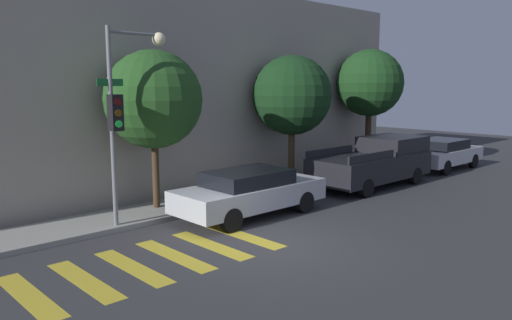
{
  "coord_description": "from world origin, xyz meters",
  "views": [
    {
      "loc": [
        -7.96,
        -8.14,
        3.77
      ],
      "look_at": [
        1.71,
        2.1,
        1.6
      ],
      "focal_mm": 35.0,
      "sensor_mm": 36.0,
      "label": 1
    }
  ],
  "objects_px": {
    "sedan_middle": "(442,153)",
    "tree_near_corner": "(153,100)",
    "pickup_truck": "(375,162)",
    "tree_far_end": "(370,83)",
    "traffic_light_pole": "(125,98)",
    "sedan_near_corner": "(250,191)",
    "tree_midblock": "(292,96)"
  },
  "relations": [
    {
      "from": "sedan_middle",
      "to": "tree_near_corner",
      "type": "relative_size",
      "value": 0.91
    },
    {
      "from": "tree_far_end",
      "to": "tree_near_corner",
      "type": "bearing_deg",
      "value": 180.0
    },
    {
      "from": "traffic_light_pole",
      "to": "sedan_near_corner",
      "type": "relative_size",
      "value": 1.13
    },
    {
      "from": "traffic_light_pole",
      "to": "sedan_middle",
      "type": "xyz_separation_m",
      "value": [
        14.7,
        -1.27,
        -2.68
      ]
    },
    {
      "from": "tree_far_end",
      "to": "traffic_light_pole",
      "type": "bearing_deg",
      "value": -175.41
    },
    {
      "from": "traffic_light_pole",
      "to": "pickup_truck",
      "type": "height_order",
      "value": "traffic_light_pole"
    },
    {
      "from": "pickup_truck",
      "to": "tree_far_end",
      "type": "bearing_deg",
      "value": 38.66
    },
    {
      "from": "tree_midblock",
      "to": "tree_far_end",
      "type": "distance_m",
      "value": 4.98
    },
    {
      "from": "sedan_middle",
      "to": "tree_far_end",
      "type": "xyz_separation_m",
      "value": [
        -2.42,
        2.25,
        3.06
      ]
    },
    {
      "from": "traffic_light_pole",
      "to": "tree_far_end",
      "type": "distance_m",
      "value": 12.32
    },
    {
      "from": "pickup_truck",
      "to": "tree_far_end",
      "type": "xyz_separation_m",
      "value": [
        2.82,
        2.25,
        2.88
      ]
    },
    {
      "from": "sedan_near_corner",
      "to": "tree_far_end",
      "type": "bearing_deg",
      "value": 13.83
    },
    {
      "from": "pickup_truck",
      "to": "tree_far_end",
      "type": "height_order",
      "value": "tree_far_end"
    },
    {
      "from": "sedan_near_corner",
      "to": "tree_midblock",
      "type": "relative_size",
      "value": 0.95
    },
    {
      "from": "sedan_middle",
      "to": "tree_near_corner",
      "type": "distance_m",
      "value": 13.69
    },
    {
      "from": "tree_far_end",
      "to": "pickup_truck",
      "type": "bearing_deg",
      "value": -141.34
    },
    {
      "from": "tree_near_corner",
      "to": "tree_far_end",
      "type": "distance_m",
      "value": 10.84
    },
    {
      "from": "tree_near_corner",
      "to": "traffic_light_pole",
      "type": "bearing_deg",
      "value": -145.63
    },
    {
      "from": "tree_midblock",
      "to": "tree_far_end",
      "type": "relative_size",
      "value": 0.92
    },
    {
      "from": "traffic_light_pole",
      "to": "sedan_near_corner",
      "type": "bearing_deg",
      "value": -22.13
    },
    {
      "from": "sedan_near_corner",
      "to": "tree_near_corner",
      "type": "height_order",
      "value": "tree_near_corner"
    },
    {
      "from": "traffic_light_pole",
      "to": "tree_near_corner",
      "type": "bearing_deg",
      "value": 34.37
    },
    {
      "from": "traffic_light_pole",
      "to": "tree_midblock",
      "type": "xyz_separation_m",
      "value": [
        7.32,
        0.99,
        -0.07
      ]
    },
    {
      "from": "sedan_middle",
      "to": "tree_midblock",
      "type": "xyz_separation_m",
      "value": [
        -7.38,
        2.25,
        2.61
      ]
    },
    {
      "from": "tree_midblock",
      "to": "tree_near_corner",
      "type": "bearing_deg",
      "value": 180.0
    },
    {
      "from": "sedan_middle",
      "to": "tree_far_end",
      "type": "bearing_deg",
      "value": 137.04
    },
    {
      "from": "tree_far_end",
      "to": "sedan_middle",
      "type": "bearing_deg",
      "value": -42.96
    },
    {
      "from": "tree_midblock",
      "to": "tree_far_end",
      "type": "xyz_separation_m",
      "value": [
        4.96,
        0.0,
        0.45
      ]
    },
    {
      "from": "pickup_truck",
      "to": "sedan_middle",
      "type": "height_order",
      "value": "pickup_truck"
    },
    {
      "from": "pickup_truck",
      "to": "tree_midblock",
      "type": "bearing_deg",
      "value": 133.54
    },
    {
      "from": "sedan_middle",
      "to": "pickup_truck",
      "type": "bearing_deg",
      "value": -180.0
    },
    {
      "from": "traffic_light_pole",
      "to": "tree_midblock",
      "type": "distance_m",
      "value": 7.38
    }
  ]
}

